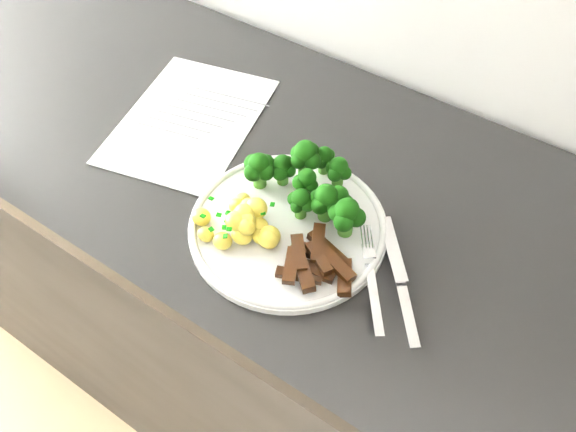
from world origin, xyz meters
TOP-DOWN VIEW (x-y plane):
  - counter at (0.07, 1.68)m, footprint 2.30×0.58m
  - recipe_paper at (-0.17, 1.69)m, footprint 0.28×0.34m
  - plate at (0.09, 1.60)m, footprint 0.28×0.28m
  - broccoli at (0.10, 1.65)m, footprint 0.20×0.13m
  - potatoes at (0.05, 1.55)m, footprint 0.13×0.10m
  - beef_strips at (0.17, 1.56)m, footprint 0.12×0.11m
  - fork at (0.24, 1.57)m, footprint 0.11×0.15m
  - knife at (0.28, 1.59)m, footprint 0.14×0.17m

SIDE VIEW (x-z plane):
  - counter at x=0.07m, z-range 0.00..0.86m
  - recipe_paper at x=-0.17m, z-range 0.86..0.87m
  - plate at x=0.09m, z-range 0.86..0.88m
  - knife at x=0.28m, z-range 0.86..0.88m
  - fork at x=0.24m, z-range 0.87..0.89m
  - beef_strips at x=0.17m, z-range 0.87..0.90m
  - potatoes at x=0.05m, z-range 0.87..0.91m
  - broccoli at x=0.10m, z-range 0.87..0.95m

